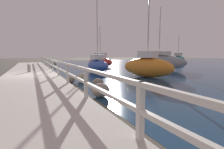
% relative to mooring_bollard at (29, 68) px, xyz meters
% --- Properties ---
extents(ground_plane, '(120.00, 120.00, 0.00)m').
position_rel_mooring_bollard_xyz_m(ground_plane, '(0.11, -1.85, -0.55)').
color(ground_plane, '#4C473D').
extents(dock_walkway, '(3.29, 36.00, 0.24)m').
position_rel_mooring_bollard_xyz_m(dock_walkway, '(0.11, -1.85, -0.43)').
color(dock_walkway, beige).
rests_on(dock_walkway, ground).
extents(railing, '(0.10, 32.50, 0.92)m').
position_rel_mooring_bollard_xyz_m(railing, '(1.66, -1.85, 0.32)').
color(railing, silver).
rests_on(railing, dock_walkway).
extents(boulder_far_strip, '(0.54, 0.49, 0.41)m').
position_rel_mooring_bollard_xyz_m(boulder_far_strip, '(3.06, -6.47, -0.35)').
color(boulder_far_strip, slate).
rests_on(boulder_far_strip, ground).
extents(boulder_mid_strip, '(0.43, 0.39, 0.32)m').
position_rel_mooring_bollard_xyz_m(boulder_mid_strip, '(2.13, -4.73, -0.39)').
color(boulder_mid_strip, slate).
rests_on(boulder_mid_strip, ground).
extents(boulder_water_edge, '(0.65, 0.59, 0.49)m').
position_rel_mooring_bollard_xyz_m(boulder_water_edge, '(2.80, -4.71, -0.31)').
color(boulder_water_edge, gray).
rests_on(boulder_water_edge, ground).
extents(boulder_upstream, '(0.69, 0.62, 0.52)m').
position_rel_mooring_bollard_xyz_m(boulder_upstream, '(2.41, -8.45, -0.29)').
color(boulder_upstream, gray).
rests_on(boulder_upstream, ground).
extents(boulder_near_dock, '(0.78, 0.70, 0.58)m').
position_rel_mooring_bollard_xyz_m(boulder_near_dock, '(2.86, 9.88, -0.26)').
color(boulder_near_dock, gray).
rests_on(boulder_near_dock, ground).
extents(mooring_bollard, '(0.22, 0.22, 0.62)m').
position_rel_mooring_bollard_xyz_m(mooring_bollard, '(0.00, 0.00, 0.00)').
color(mooring_bollard, gray).
rests_on(mooring_bollard, dock_walkway).
extents(sailboat_red, '(2.74, 4.26, 4.82)m').
position_rel_mooring_bollard_xyz_m(sailboat_red, '(7.85, 5.63, 0.12)').
color(sailboat_red, red).
rests_on(sailboat_red, water_surface).
extents(sailboat_gray, '(3.01, 5.70, 6.42)m').
position_rel_mooring_bollard_xyz_m(sailboat_gray, '(12.14, -0.03, 0.27)').
color(sailboat_gray, gray).
rests_on(sailboat_gray, water_surface).
extents(sailboat_orange, '(2.63, 3.88, 7.96)m').
position_rel_mooring_bollard_xyz_m(sailboat_orange, '(7.32, -4.64, 0.21)').
color(sailboat_orange, orange).
rests_on(sailboat_orange, water_surface).
extents(sailboat_teal, '(2.39, 4.20, 5.18)m').
position_rel_mooring_bollard_xyz_m(sailboat_teal, '(25.22, 10.20, 0.17)').
color(sailboat_teal, '#1E707A').
rests_on(sailboat_teal, water_surface).
extents(sailboat_blue, '(1.37, 3.70, 6.82)m').
position_rel_mooring_bollard_xyz_m(sailboat_blue, '(5.48, 0.15, 0.09)').
color(sailboat_blue, '#2D4C9E').
rests_on(sailboat_blue, water_surface).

